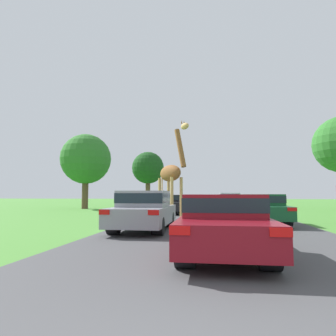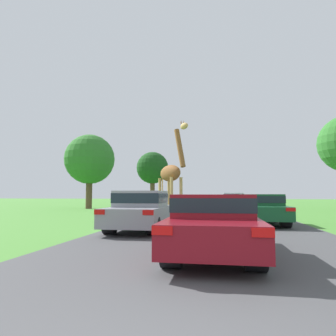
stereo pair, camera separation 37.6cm
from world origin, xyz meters
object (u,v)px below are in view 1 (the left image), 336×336
at_px(giraffe_near_road, 171,174).
at_px(tree_far_right, 148,168).
at_px(car_verge_right, 144,209).
at_px(car_queue_right, 230,200).
at_px(tree_centre_back, 86,159).
at_px(car_lead_maroon, 223,222).
at_px(car_queue_left, 261,208).
at_px(car_far_ahead, 183,203).

xyz_separation_m(giraffe_near_road, tree_far_right, (-5.66, 21.34, 2.18)).
distance_m(giraffe_near_road, car_verge_right, 4.29).
bearing_deg(car_queue_right, tree_far_right, 134.01).
height_order(tree_centre_back, tree_far_right, tree_centre_back).
bearing_deg(car_lead_maroon, giraffe_near_road, 105.08).
xyz_separation_m(car_queue_left, tree_centre_back, (-13.19, 11.76, 3.70)).
xyz_separation_m(car_queue_right, car_verge_right, (-4.02, -15.78, -0.01)).
relative_size(giraffe_near_road, car_verge_right, 1.13).
bearing_deg(car_verge_right, car_far_ahead, 86.75).
distance_m(car_queue_right, car_verge_right, 16.28).
relative_size(giraffe_near_road, car_far_ahead, 1.03).
relative_size(car_queue_left, tree_centre_back, 0.62).
height_order(car_far_ahead, car_verge_right, car_verge_right).
height_order(car_queue_left, tree_far_right, tree_far_right).
relative_size(car_queue_left, tree_far_right, 0.64).
bearing_deg(car_far_ahead, car_lead_maroon, -81.29).
bearing_deg(car_queue_left, car_lead_maroon, -105.45).
bearing_deg(car_queue_right, car_far_ahead, -119.35).
bearing_deg(car_verge_right, car_lead_maroon, -56.72).
height_order(car_queue_right, tree_far_right, tree_far_right).
distance_m(car_queue_left, car_verge_right, 5.42).
bearing_deg(tree_centre_back, car_verge_right, -59.57).
xyz_separation_m(car_lead_maroon, tree_far_right, (-7.81, 29.31, 3.77)).
bearing_deg(car_queue_left, giraffe_near_road, 165.85).
xyz_separation_m(car_far_ahead, tree_centre_back, (-9.18, 5.11, 3.72)).
height_order(car_lead_maroon, car_queue_left, car_queue_left).
bearing_deg(tree_centre_back, tree_far_right, 71.97).
relative_size(giraffe_near_road, tree_far_right, 0.73).
bearing_deg(giraffe_near_road, car_queue_left, 128.40).
distance_m(car_far_ahead, tree_far_right, 17.15).
bearing_deg(giraffe_near_road, car_queue_right, -144.17).
xyz_separation_m(giraffe_near_road, car_verge_right, (-0.48, -3.97, -1.55)).
bearing_deg(car_lead_maroon, car_far_ahead, 98.71).
distance_m(car_lead_maroon, car_verge_right, 4.79).
bearing_deg(car_lead_maroon, tree_centre_back, 121.06).
height_order(giraffe_near_road, tree_centre_back, tree_centre_back).
relative_size(car_lead_maroon, car_far_ahead, 0.92).
xyz_separation_m(giraffe_near_road, tree_centre_back, (-9.12, 10.73, 2.11)).
bearing_deg(car_far_ahead, car_verge_right, -93.25).
bearing_deg(giraffe_near_road, car_verge_right, 45.66).
xyz_separation_m(giraffe_near_road, car_queue_right, (3.54, 11.81, -1.54)).
xyz_separation_m(car_verge_right, tree_centre_back, (-8.64, 14.70, 3.66)).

